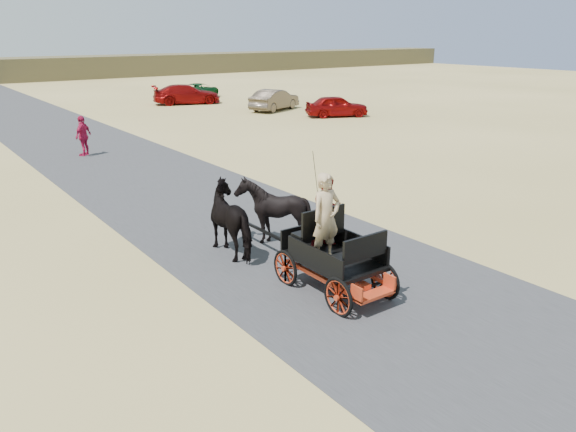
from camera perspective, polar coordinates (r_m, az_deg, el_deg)
ground at (r=10.73m, az=15.95°, el=-11.03°), size 140.00×140.00×0.00m
road at (r=10.72m, az=15.95°, el=-11.01°), size 6.00×140.00×0.01m
carriage at (r=11.65m, az=4.67°, el=-5.93°), size 1.30×2.40×0.72m
horse_left at (r=13.45m, az=-5.42°, el=-0.35°), size 0.91×2.01×1.70m
horse_right at (r=14.01m, az=-1.56°, el=0.50°), size 1.37×1.54×1.70m
driver_man at (r=11.11m, az=3.89°, el=-0.16°), size 0.66×0.43×1.80m
passenger_woman at (r=11.85m, az=4.03°, el=0.46°), size 0.77×0.60×1.58m
pedestrian at (r=25.80m, az=-20.08°, el=7.66°), size 1.05×0.96×1.73m
car_a at (r=35.94m, az=4.98°, el=11.07°), size 4.18×3.02×1.32m
car_b at (r=38.82m, az=-1.38°, el=11.72°), size 4.50×3.06×1.40m
car_c at (r=42.88m, az=-10.27°, el=12.07°), size 5.24×3.36×1.41m
car_d at (r=46.73m, az=-9.03°, el=12.48°), size 4.58×3.99×1.17m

